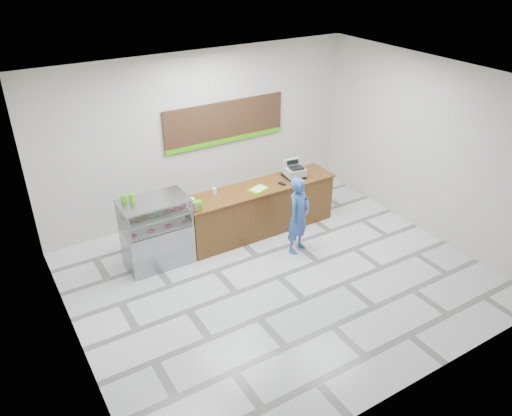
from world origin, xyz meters
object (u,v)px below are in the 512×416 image
serving_tray (258,189)px  customer (299,215)px  display_case (157,232)px  cash_register (294,171)px  sales_counter (260,209)px

serving_tray → customer: bearing=-87.1°
display_case → cash_register: (3.05, 0.02, 0.49)m
display_case → serving_tray: size_ratio=2.95×
sales_counter → cash_register: bearing=1.6°
sales_counter → cash_register: cash_register is taller
cash_register → serving_tray: cash_register is taller
cash_register → sales_counter: bearing=-170.5°
display_case → serving_tray: (2.11, -0.11, 0.36)m
cash_register → customer: (-0.59, -1.02, -0.39)m
sales_counter → customer: 1.06m
sales_counter → display_case: size_ratio=2.45×
sales_counter → cash_register: size_ratio=7.12×
sales_counter → customer: (0.25, -0.99, 0.26)m
sales_counter → serving_tray: (-0.11, -0.11, 0.52)m
display_case → customer: (2.47, -0.99, 0.10)m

